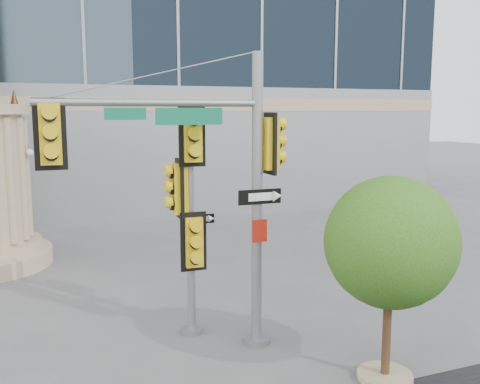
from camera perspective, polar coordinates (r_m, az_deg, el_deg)
name	(u,v)px	position (r m, az deg, el deg)	size (l,w,h in m)	color
ground	(270,352)	(11.47, 3.22, -16.65)	(120.00, 120.00, 0.00)	#545456
main_signal_pole	(206,170)	(10.48, -3.66, 2.36)	(4.70, 0.57, 6.06)	slate
secondary_signal_pole	(189,201)	(11.39, -5.47, -1.01)	(0.87, 0.67, 5.10)	slate
street_tree	(392,247)	(9.96, 15.89, -5.71)	(2.42, 2.37, 3.78)	tan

